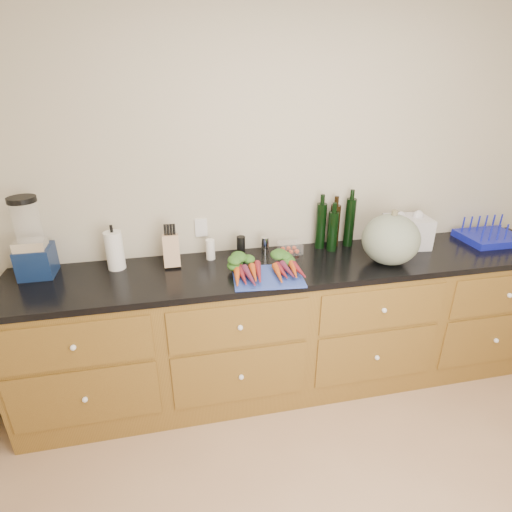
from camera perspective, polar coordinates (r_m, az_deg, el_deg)
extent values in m
cube|color=beige|center=(2.75, 4.57, 8.68)|extent=(4.10, 0.05, 2.60)
cube|color=brown|center=(2.82, 5.85, -10.01)|extent=(3.60, 0.60, 0.90)
cube|color=brown|center=(2.39, -24.60, -11.59)|extent=(0.82, 0.01, 0.28)
sphere|color=white|center=(2.38, -24.67, -11.81)|extent=(0.03, 0.03, 0.03)
cube|color=brown|center=(2.60, -23.19, -18.10)|extent=(0.82, 0.01, 0.38)
sphere|color=white|center=(2.59, -23.25, -18.34)|extent=(0.03, 0.03, 0.03)
cube|color=brown|center=(2.33, -2.33, -9.97)|extent=(0.82, 0.01, 0.28)
sphere|color=white|center=(2.32, -2.26, -10.19)|extent=(0.03, 0.03, 0.03)
cube|color=brown|center=(2.55, -2.19, -16.68)|extent=(0.82, 0.01, 0.38)
sphere|color=white|center=(2.54, -2.13, -16.91)|extent=(0.03, 0.03, 0.03)
cube|color=brown|center=(2.61, 17.69, -7.23)|extent=(0.82, 0.01, 0.28)
sphere|color=white|center=(2.60, 17.86, -7.41)|extent=(0.03, 0.03, 0.03)
cube|color=brown|center=(2.81, 16.76, -13.54)|extent=(0.82, 0.01, 0.38)
sphere|color=white|center=(2.80, 16.91, -13.73)|extent=(0.03, 0.03, 0.03)
cube|color=brown|center=(3.13, 32.31, -4.63)|extent=(0.82, 0.01, 0.28)
sphere|color=white|center=(3.12, 32.50, -4.76)|extent=(0.03, 0.03, 0.03)
cube|color=brown|center=(3.30, 30.93, -10.16)|extent=(0.82, 0.01, 0.38)
sphere|color=white|center=(3.29, 31.11, -10.30)|extent=(0.03, 0.03, 0.03)
cube|color=black|center=(2.59, 6.29, -1.37)|extent=(3.64, 0.62, 0.04)
cube|color=#2B44AB|center=(2.38, 1.68, -2.98)|extent=(0.44, 0.35, 0.01)
cone|color=#C94E17|center=(2.31, -2.65, -3.03)|extent=(0.04, 0.21, 0.04)
cone|color=maroon|center=(2.32, -1.82, -2.95)|extent=(0.04, 0.21, 0.04)
cone|color=maroon|center=(2.32, -1.00, -2.87)|extent=(0.04, 0.21, 0.04)
cone|color=#C94E17|center=(2.33, -0.17, -2.80)|extent=(0.04, 0.21, 0.04)
cone|color=maroon|center=(2.34, 0.64, -2.72)|extent=(0.04, 0.21, 0.04)
ellipsoid|color=#27551C|center=(2.46, -1.71, -1.03)|extent=(0.21, 0.13, 0.06)
cone|color=#C94E17|center=(2.36, 2.97, -2.49)|extent=(0.04, 0.21, 0.04)
cone|color=maroon|center=(2.37, 3.77, -2.41)|extent=(0.04, 0.21, 0.04)
cone|color=maroon|center=(2.37, 4.56, -2.34)|extent=(0.04, 0.21, 0.04)
cone|color=#C94E17|center=(2.38, 5.35, -2.26)|extent=(0.04, 0.21, 0.04)
cone|color=maroon|center=(2.39, 6.13, -2.18)|extent=(0.04, 0.21, 0.04)
ellipsoid|color=#27551C|center=(2.51, 3.56, -0.56)|extent=(0.21, 0.13, 0.06)
ellipsoid|color=#606E5C|center=(2.64, 18.69, 2.25)|extent=(0.36, 0.36, 0.32)
cube|color=#0F214A|center=(2.71, -28.85, -0.66)|extent=(0.19, 0.19, 0.18)
cube|color=silver|center=(2.64, -29.55, 1.38)|extent=(0.17, 0.11, 0.06)
cylinder|color=white|center=(2.63, -29.87, 4.04)|extent=(0.15, 0.15, 0.25)
cylinder|color=black|center=(2.59, -30.51, 6.96)|extent=(0.15, 0.15, 0.03)
cylinder|color=white|center=(2.59, -19.54, 0.75)|extent=(0.11, 0.11, 0.24)
cube|color=tan|center=(2.56, -11.98, 0.79)|extent=(0.10, 0.10, 0.20)
cylinder|color=white|center=(2.61, -6.53, 0.93)|extent=(0.06, 0.06, 0.13)
cylinder|color=black|center=(2.63, -2.16, 1.36)|extent=(0.06, 0.06, 0.14)
cylinder|color=silver|center=(2.67, 1.29, 1.46)|extent=(0.05, 0.05, 0.12)
cube|color=white|center=(2.71, 4.86, 1.16)|extent=(0.15, 0.12, 0.07)
cylinder|color=black|center=(2.78, 9.23, 4.26)|extent=(0.07, 0.07, 0.32)
cylinder|color=black|center=(2.83, 11.14, 4.25)|extent=(0.07, 0.07, 0.30)
cylinder|color=black|center=(2.86, 13.22, 4.69)|extent=(0.07, 0.07, 0.34)
cylinder|color=black|center=(2.76, 10.89, 3.48)|extent=(0.07, 0.07, 0.27)
cube|color=#121AA4|center=(3.37, 30.39, 2.29)|extent=(0.40, 0.32, 0.05)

